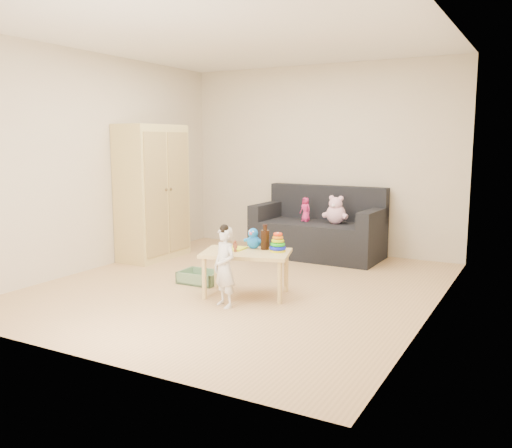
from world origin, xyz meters
The scene contains 13 objects.
room centered at (0.00, 0.00, 1.30)m, with size 4.50×4.50×4.50m.
wardrobe centered at (-1.74, 0.69, 0.88)m, with size 0.49×0.98×1.77m, color #DBC578.
sofa centered at (0.16, 1.78, 0.24)m, with size 1.70×0.85×0.48m, color black.
play_table centered at (0.23, -0.28, 0.23)m, with size 0.87×0.55×0.46m, color #DEC379.
storage_bin centered at (-0.46, -0.10, 0.07)m, with size 0.44×0.33×0.13m, color #658B65, non-canonical shape.
toddler centered at (0.24, -0.71, 0.37)m, with size 0.28×0.18×0.75m, color silver.
pink_bear centered at (0.43, 1.76, 0.63)m, with size 0.27×0.24×0.31m, color #FFBBD6, non-canonical shape.
doll centered at (-0.01, 1.76, 0.64)m, with size 0.16×0.11×0.32m, color #DB2971.
ring_stacker centered at (0.51, -0.13, 0.53)m, with size 0.17×0.17×0.19m.
brown_bottle centered at (0.34, -0.10, 0.56)m, with size 0.09×0.09×0.26m.
blue_plush centered at (0.21, -0.11, 0.56)m, with size 0.18×0.14×0.22m, color #1B7EF4, non-canonical shape.
wooden_figure centered at (0.14, -0.35, 0.52)m, with size 0.05×0.04×0.12m, color brown, non-canonical shape.
yellow_book centered at (0.06, -0.23, 0.46)m, with size 0.20×0.20×0.02m, color #E6F219.
Camera 1 is at (2.86, -4.93, 1.56)m, focal length 38.00 mm.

